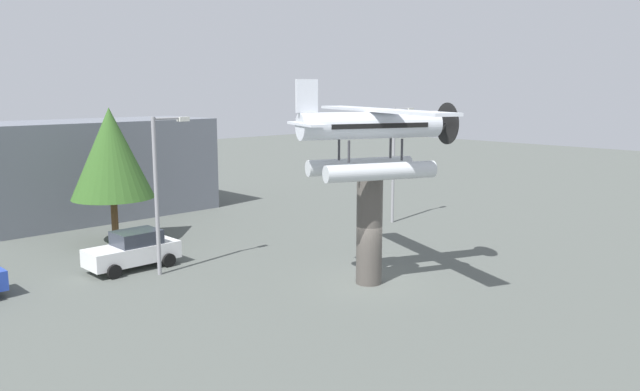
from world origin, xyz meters
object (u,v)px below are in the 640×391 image
car_mid_white (133,250)px  streetlight_secondary (396,155)px  display_pedestal (369,231)px  streetlight_primary (160,183)px  tree_east (111,153)px  floatplane_monument (373,137)px  storefront_building (99,168)px

car_mid_white → streetlight_secondary: size_ratio=0.59×
display_pedestal → car_mid_white: display_pedestal is taller
display_pedestal → streetlight_secondary: streetlight_secondary is taller
display_pedestal → streetlight_primary: size_ratio=0.65×
streetlight_secondary → tree_east: size_ratio=0.98×
streetlight_secondary → tree_east: (-15.11, 6.96, 0.69)m
floatplane_monument → car_mid_white: bearing=147.3°
tree_east → car_mid_white: bearing=-107.7°
display_pedestal → streetlight_primary: streetlight_primary is taller
display_pedestal → floatplane_monument: floatplane_monument is taller
floatplane_monument → tree_east: size_ratio=1.38×
car_mid_white → tree_east: (1.64, 5.15, 3.98)m
storefront_building → tree_east: size_ratio=1.99×
floatplane_monument → streetlight_secondary: floatplane_monument is taller
display_pedestal → car_mid_white: bearing=124.1°
display_pedestal → streetlight_secondary: 12.99m
streetlight_primary → streetlight_secondary: (16.19, -0.12, 0.04)m
display_pedestal → tree_east: bearing=107.5°
streetlight_secondary → streetlight_primary: bearing=179.6°
streetlight_primary → tree_east: tree_east is taller
display_pedestal → car_mid_white: size_ratio=1.09×
car_mid_white → floatplane_monument: bearing=124.5°
streetlight_primary → display_pedestal: bearing=-52.9°
streetlight_primary → storefront_building: streetlight_primary is taller
streetlight_primary → streetlight_secondary: 16.19m
floatplane_monument → streetlight_primary: size_ratio=1.42×
display_pedestal → floatplane_monument: bearing=-22.8°
display_pedestal → streetlight_secondary: size_ratio=0.65×
floatplane_monument → car_mid_white: 12.29m
tree_east → display_pedestal: bearing=-72.5°
streetlight_secondary → tree_east: tree_east is taller
floatplane_monument → display_pedestal: bearing=180.0°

